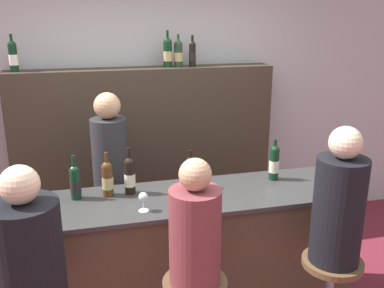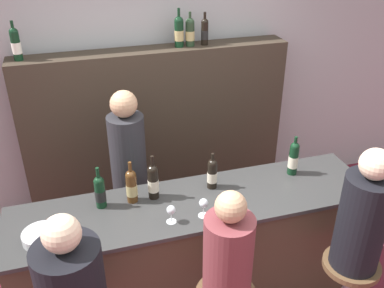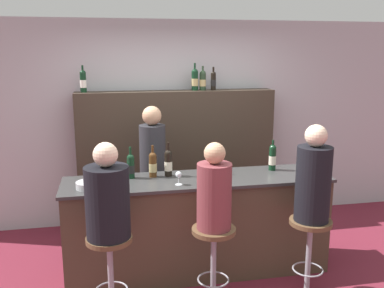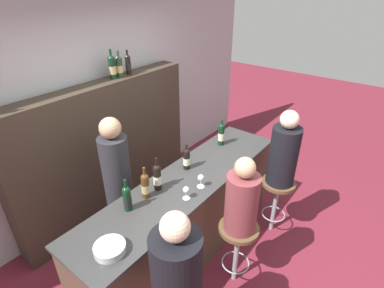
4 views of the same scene
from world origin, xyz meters
TOP-DOWN VIEW (x-y plane):
  - ground_plane at (0.00, 0.00)m, footprint 16.00×16.00m
  - wall_back at (0.00, 1.79)m, footprint 6.40×0.05m
  - bar_counter at (0.00, 0.30)m, footprint 2.63×0.64m
  - back_bar_cabinet at (0.00, 1.56)m, footprint 2.46×0.28m
  - wine_bottle_counter_0 at (-0.64, 0.44)m, footprint 0.07×0.07m
  - wine_bottle_counter_1 at (-0.43, 0.44)m, footprint 0.08×0.08m
  - wine_bottle_counter_2 at (-0.27, 0.44)m, footprint 0.08×0.08m
  - wine_bottle_counter_3 at (0.17, 0.44)m, footprint 0.07×0.07m
  - wine_bottle_counter_4 at (0.82, 0.44)m, footprint 0.08×0.08m
  - wine_bottle_backbar_0 at (-1.11, 1.56)m, footprint 0.07×0.07m
  - wine_bottle_backbar_1 at (0.23, 1.56)m, footprint 0.08×0.08m
  - wine_bottle_backbar_2 at (0.33, 1.56)m, footprint 0.08×0.08m
  - wine_bottle_backbar_3 at (0.47, 1.56)m, footprint 0.07×0.07m
  - wine_glass_0 at (-0.22, 0.13)m, footprint 0.07×0.07m
  - wine_glass_1 at (0.00, 0.13)m, footprint 0.07×0.07m
  - metal_bowl at (-1.04, 0.19)m, footprint 0.24×0.24m
  - bar_stool_left at (-0.88, -0.31)m, footprint 0.38×0.38m
  - guest_seated_left at (-0.88, -0.31)m, footprint 0.36×0.36m
  - bar_stool_middle at (0.01, -0.31)m, footprint 0.38×0.38m
  - guest_seated_middle at (0.01, -0.31)m, footprint 0.30×0.30m
  - bar_stool_right at (0.91, -0.31)m, footprint 0.38×0.38m
  - guest_seated_right at (0.91, -0.31)m, footprint 0.31×0.31m
  - bartender at (-0.38, 0.91)m, footprint 0.29×0.29m

SIDE VIEW (x-z plane):
  - ground_plane at x=0.00m, z-range 0.00..0.00m
  - bar_counter at x=0.00m, z-range 0.00..0.99m
  - bar_stool_left at x=-0.88m, z-range 0.20..0.93m
  - bar_stool_middle at x=0.01m, z-range 0.20..0.93m
  - bar_stool_right at x=0.91m, z-range 0.20..0.93m
  - bartender at x=-0.38m, z-range -0.05..1.59m
  - back_bar_cabinet at x=0.00m, z-range 0.00..1.73m
  - metal_bowl at x=-1.04m, z-range 0.99..1.05m
  - guest_seated_middle at x=0.01m, z-range 0.67..1.43m
  - guest_seated_left at x=-0.88m, z-range 0.66..1.45m
  - wine_glass_0 at x=-0.22m, z-range 1.02..1.14m
  - wine_glass_1 at x=0.00m, z-range 1.02..1.16m
  - guest_seated_right at x=0.91m, z-range 0.67..1.54m
  - wine_bottle_counter_3 at x=0.17m, z-range 0.97..1.25m
  - wine_bottle_counter_0 at x=-0.64m, z-range 0.96..1.27m
  - wine_bottle_counter_1 at x=-0.43m, z-range 0.96..1.28m
  - wine_bottle_counter_2 at x=-0.27m, z-range 0.96..1.30m
  - wine_bottle_counter_4 at x=0.82m, z-range 0.97..1.29m
  - wall_back at x=0.00m, z-range 0.00..2.60m
  - wine_bottle_backbar_3 at x=0.47m, z-range 1.71..2.00m
  - wine_bottle_backbar_2 at x=0.33m, z-range 1.71..2.01m
  - wine_bottle_backbar_0 at x=-1.11m, z-range 1.71..2.03m
  - wine_bottle_backbar_1 at x=0.23m, z-range 1.70..2.04m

